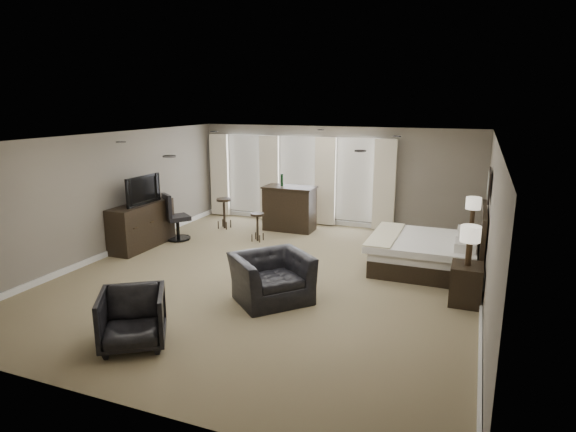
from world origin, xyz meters
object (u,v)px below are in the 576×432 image
at_px(dresser, 142,226).
at_px(armchair_near, 271,270).
at_px(nightstand_near, 466,284).
at_px(armchair_far, 132,316).
at_px(lamp_near, 469,246).
at_px(bar_stool_left, 224,213).
at_px(bar_stool_right, 257,227).
at_px(bed, 421,237).
at_px(lamp_far, 473,212).
at_px(tv, 140,201).
at_px(desk_chair, 177,216).
at_px(bar_counter, 290,208).
at_px(nightstand_far, 470,240).

bearing_deg(dresser, armchair_near, -23.23).
bearing_deg(nightstand_near, dresser, 174.79).
height_order(nightstand_near, dresser, dresser).
bearing_deg(armchair_far, lamp_near, 4.07).
bearing_deg(bar_stool_left, armchair_far, -72.37).
bearing_deg(armchair_near, bar_stool_right, 71.38).
relative_size(dresser, armchair_far, 2.01).
height_order(bed, lamp_far, bed).
xyz_separation_m(bed, tv, (-6.03, -0.82, 0.43)).
relative_size(lamp_near, lamp_far, 1.00).
height_order(nightstand_near, armchair_far, armchair_far).
distance_m(bed, desk_chair, 5.62).
xyz_separation_m(dresser, armchair_far, (2.80, -3.78, -0.07)).
bearing_deg(bar_stool_left, bar_counter, 16.01).
distance_m(lamp_near, bar_stool_left, 6.63).
xyz_separation_m(bed, armchair_near, (-2.11, -2.50, -0.12)).
bearing_deg(bar_stool_left, nightstand_far, 1.25).
bearing_deg(lamp_far, desk_chair, -167.26).
height_order(nightstand_far, lamp_near, lamp_near).
distance_m(dresser, bar_counter, 3.65).
relative_size(armchair_near, bar_stool_right, 1.79).
distance_m(lamp_near, armchair_near, 3.21).
bearing_deg(armchair_near, lamp_near, -28.24).
relative_size(lamp_near, bar_stool_right, 0.97).
bearing_deg(tv, bar_stool_left, -23.28).
relative_size(nightstand_near, lamp_far, 1.00).
bearing_deg(nightstand_far, bed, -121.54).
distance_m(bed, dresser, 6.09).
bearing_deg(lamp_far, dresser, -161.85).
distance_m(bar_stool_left, bar_stool_right, 1.50).
height_order(armchair_far, desk_chair, desk_chair).
height_order(nightstand_near, bar_stool_right, bar_stool_right).
bearing_deg(nightstand_far, armchair_near, -127.21).
relative_size(armchair_near, bar_stool_left, 1.52).
xyz_separation_m(lamp_far, desk_chair, (-6.51, -1.47, -0.34)).
relative_size(lamp_near, armchair_far, 0.76).
relative_size(armchair_far, desk_chair, 0.75).
distance_m(armchair_near, armchair_far, 2.38).
bearing_deg(nightstand_near, armchair_far, -142.66).
height_order(dresser, tv, tv).
xyz_separation_m(bed, nightstand_far, (0.89, 1.45, -0.36)).
bearing_deg(lamp_far, nightstand_near, -90.00).
xyz_separation_m(nightstand_far, lamp_near, (0.00, -2.90, 0.69)).
bearing_deg(armchair_near, tv, 109.23).
relative_size(lamp_far, bar_stool_left, 0.83).
bearing_deg(desk_chair, bar_stool_left, -73.98).
height_order(lamp_far, bar_counter, lamp_far).
xyz_separation_m(bar_counter, bar_stool_right, (-0.34, -1.21, -0.23)).
bearing_deg(bar_stool_right, bed, -8.58).
bearing_deg(lamp_far, bar_stool_left, -178.75).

